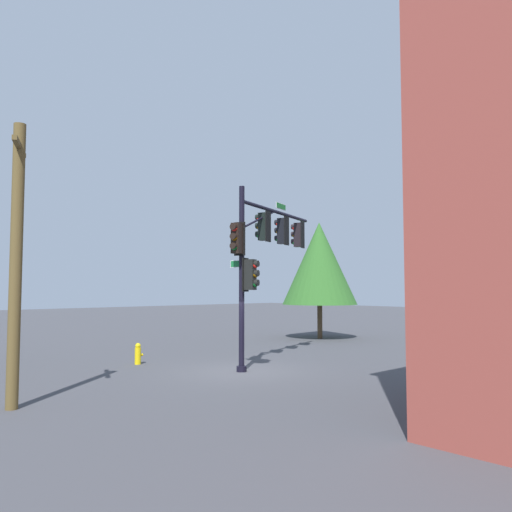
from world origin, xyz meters
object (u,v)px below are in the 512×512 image
fire_hydrant (138,354)px  tree_near (319,263)px  signal_pole_assembly (264,246)px  utility_pole (16,260)px

fire_hydrant → tree_near: (13.18, 1.83, 4.07)m
signal_pole_assembly → utility_pole: size_ratio=0.94×
utility_pole → tree_near: utility_pole is taller
utility_pole → tree_near: (19.23, 6.36, 0.77)m
tree_near → fire_hydrant: bearing=-172.1°
fire_hydrant → tree_near: 13.91m
fire_hydrant → signal_pole_assembly: bearing=-45.3°
utility_pole → fire_hydrant: (6.06, 4.52, -3.30)m
utility_pole → fire_hydrant: 8.25m
signal_pole_assembly → fire_hydrant: bearing=134.7°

